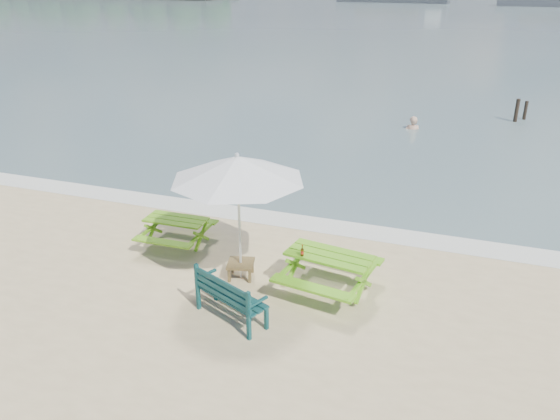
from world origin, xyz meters
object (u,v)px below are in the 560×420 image
(park_bench, at_px, (232,305))
(side_table, at_px, (241,269))
(swimmer, at_px, (412,138))
(patio_umbrella, at_px, (238,168))
(beer_bottle, at_px, (302,252))
(picnic_table_left, at_px, (177,232))
(picnic_table_right, at_px, (329,273))

(park_bench, xyz_separation_m, side_table, (-0.45, 1.47, -0.10))
(side_table, height_order, swimmer, swimmer)
(patio_umbrella, bearing_deg, park_bench, -73.04)
(beer_bottle, bearing_deg, picnic_table_left, 163.71)
(swimmer, bearing_deg, park_bench, -95.59)
(picnic_table_right, height_order, side_table, picnic_table_right)
(picnic_table_right, height_order, patio_umbrella, patio_umbrella)
(picnic_table_left, bearing_deg, patio_umbrella, -23.60)
(picnic_table_left, relative_size, side_table, 2.45)
(picnic_table_left, bearing_deg, swimmer, 72.90)
(patio_umbrella, distance_m, beer_bottle, 2.10)
(patio_umbrella, relative_size, swimmer, 1.80)
(beer_bottle, distance_m, swimmer, 13.98)
(side_table, height_order, beer_bottle, beer_bottle)
(park_bench, xyz_separation_m, patio_umbrella, (-0.45, 1.47, 2.17))
(picnic_table_right, bearing_deg, side_table, -176.26)
(park_bench, distance_m, beer_bottle, 1.77)
(park_bench, bearing_deg, patio_umbrella, 106.96)
(park_bench, height_order, swimmer, park_bench)
(park_bench, distance_m, side_table, 1.54)
(picnic_table_left, bearing_deg, park_bench, -43.60)
(picnic_table_right, xyz_separation_m, beer_bottle, (-0.50, -0.24, 0.51))
(picnic_table_left, relative_size, patio_umbrella, 0.49)
(park_bench, bearing_deg, picnic_table_right, 47.85)
(side_table, relative_size, swimmer, 0.36)
(picnic_table_left, distance_m, park_bench, 3.42)
(patio_umbrella, distance_m, swimmer, 14.22)
(picnic_table_right, bearing_deg, park_bench, -132.15)
(picnic_table_right, height_order, beer_bottle, beer_bottle)
(side_table, distance_m, beer_bottle, 1.57)
(patio_umbrella, bearing_deg, beer_bottle, -4.68)
(beer_bottle, height_order, swimmer, beer_bottle)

